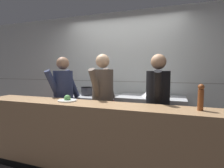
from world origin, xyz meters
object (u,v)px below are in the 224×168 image
at_px(sauce_pot, 87,91).
at_px(braising_pot, 104,92).
at_px(pepper_mill, 201,97).
at_px(chef_sous, 103,100).
at_px(chef_head_cook, 64,99).
at_px(oven_range, 89,116).
at_px(plated_dish_main, 67,100).
at_px(mixing_bowl_steel, 148,93).
at_px(chefs_knife, 154,98).
at_px(stock_pot, 71,91).
at_px(chef_line, 158,105).

distance_m(sauce_pot, braising_pot, 0.39).
bearing_deg(pepper_mill, chef_sous, 159.79).
xyz_separation_m(chef_head_cook, chef_sous, (0.74, -0.02, 0.01)).
bearing_deg(oven_range, chef_sous, -48.34).
bearing_deg(plated_dish_main, chef_head_cook, 129.43).
xyz_separation_m(oven_range, chef_sous, (0.60, -0.67, 0.48)).
relative_size(oven_range, mixing_bowl_steel, 5.04).
distance_m(plated_dish_main, chef_head_cook, 0.65).
distance_m(sauce_pot, chefs_knife, 1.37).
relative_size(sauce_pot, chefs_knife, 0.72).
bearing_deg(chef_sous, stock_pot, 154.64).
height_order(braising_pot, chef_line, chef_line).
distance_m(sauce_pot, chef_head_cook, 0.65).
bearing_deg(chef_sous, sauce_pot, 141.92).
relative_size(oven_range, plated_dish_main, 4.63).
bearing_deg(pepper_mill, braising_pot, 144.44).
bearing_deg(stock_pot, chef_line, -20.26).
bearing_deg(mixing_bowl_steel, stock_pot, -178.53).
relative_size(oven_range, chef_line, 0.74).
relative_size(oven_range, stock_pot, 4.52).
xyz_separation_m(stock_pot, plated_dish_main, (0.67, -1.15, 0.04)).
xyz_separation_m(oven_range, stock_pot, (-0.41, -0.00, 0.51)).
bearing_deg(stock_pot, chef_head_cook, -68.27).
xyz_separation_m(mixing_bowl_steel, pepper_mill, (0.72, -1.20, 0.15)).
distance_m(chef_head_cook, chef_sous, 0.74).
relative_size(oven_range, chefs_knife, 3.51).
bearing_deg(oven_range, sauce_pot, -136.96).
bearing_deg(oven_range, pepper_mill, -31.08).
bearing_deg(mixing_bowl_steel, pepper_mill, -59.07).
bearing_deg(pepper_mill, plated_dish_main, 179.72).
distance_m(sauce_pot, chef_sous, 0.90).
distance_m(pepper_mill, chef_head_cook, 2.14).
xyz_separation_m(pepper_mill, chef_line, (-0.48, 0.47, -0.21)).
bearing_deg(stock_pot, plated_dish_main, -59.77).
distance_m(stock_pot, mixing_bowl_steel, 1.61).
xyz_separation_m(sauce_pot, pepper_mill, (1.94, -1.14, 0.15)).
distance_m(stock_pot, plated_dish_main, 1.33).
bearing_deg(chefs_knife, chef_sous, -145.10).
bearing_deg(plated_dish_main, oven_range, 102.89).
relative_size(plated_dish_main, chef_head_cook, 0.16).
height_order(oven_range, pepper_mill, pepper_mill).
bearing_deg(mixing_bowl_steel, oven_range, -178.16).
distance_m(chefs_knife, chef_line, 0.54).
bearing_deg(chef_line, chefs_knife, 97.18).
height_order(chefs_knife, pepper_mill, pepper_mill).
height_order(oven_range, sauce_pot, sauce_pot).
xyz_separation_m(braising_pot, chefs_knife, (0.97, -0.10, -0.04)).
bearing_deg(pepper_mill, oven_range, 148.92).
relative_size(stock_pot, mixing_bowl_steel, 1.11).
distance_m(stock_pot, chef_sous, 1.20).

